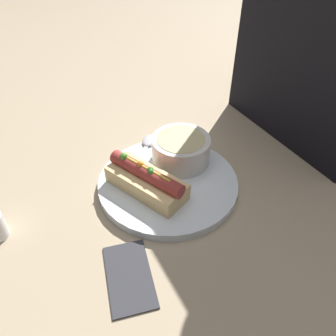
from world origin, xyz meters
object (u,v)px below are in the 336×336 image
(soup_bowl, at_px, (181,149))
(seated_diner, at_px, (335,11))
(hot_dog, at_px, (146,180))
(spoon, at_px, (147,146))

(soup_bowl, relative_size, seated_diner, 0.19)
(hot_dog, xyz_separation_m, spoon, (-0.12, 0.05, -0.02))
(hot_dog, height_order, spoon, hot_dog)
(soup_bowl, distance_m, spoon, 0.09)
(seated_diner, bearing_deg, spoon, -102.81)
(hot_dog, height_order, seated_diner, seated_diner)
(soup_bowl, xyz_separation_m, spoon, (-0.07, -0.04, -0.03))
(hot_dog, bearing_deg, seated_diner, 71.08)
(soup_bowl, height_order, seated_diner, seated_diner)
(hot_dog, xyz_separation_m, seated_diner, (-0.03, 0.42, 0.22))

